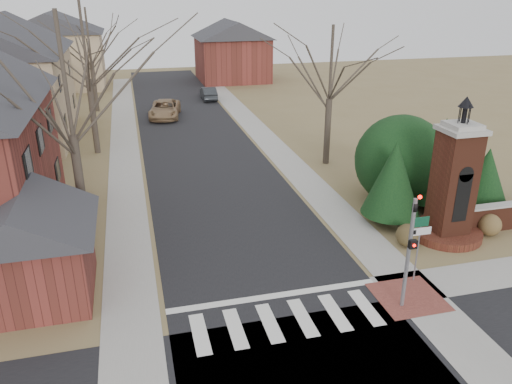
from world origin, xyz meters
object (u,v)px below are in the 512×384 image
object	(u,v)px
brick_gate_monument	(452,193)
pickup_truck	(165,109)
distant_car	(208,93)
traffic_signal_pole	(410,242)
sign_post	(419,236)

from	to	relation	value
brick_gate_monument	pickup_truck	bearing A→B (deg)	112.20
distant_car	brick_gate_monument	bearing A→B (deg)	101.04
traffic_signal_pole	sign_post	xyz separation A→B (m)	(1.29, 1.41, -0.64)
traffic_signal_pole	brick_gate_monument	distance (m)	6.47
traffic_signal_pole	brick_gate_monument	world-z (taller)	brick_gate_monument
pickup_truck	distant_car	xyz separation A→B (m)	(4.90, 6.47, -0.09)
sign_post	pickup_truck	size ratio (longest dim) A/B	0.52
brick_gate_monument	pickup_truck	size ratio (longest dim) A/B	1.22
sign_post	pickup_truck	xyz separation A→B (m)	(-7.19, 28.98, -1.21)
traffic_signal_pole	brick_gate_monument	bearing A→B (deg)	43.24
traffic_signal_pole	distant_car	size ratio (longest dim) A/B	1.15
sign_post	distant_car	size ratio (longest dim) A/B	0.70
traffic_signal_pole	pickup_truck	size ratio (longest dim) A/B	0.85
traffic_signal_pole	sign_post	size ratio (longest dim) A/B	1.64
traffic_signal_pole	distant_car	bearing A→B (deg)	91.55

